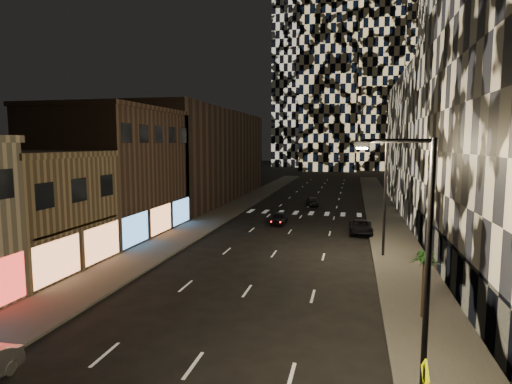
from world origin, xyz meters
The scene contains 18 objects.
sidewalk_left centered at (-10.00, 50.00, 0.07)m, with size 4.00×120.00×0.15m, color #47443F.
sidewalk_right centered at (10.00, 50.00, 0.07)m, with size 4.00×120.00×0.15m, color #47443F.
curb_left centered at (-7.90, 50.00, 0.07)m, with size 0.20×120.00×0.15m, color #4C4C47.
curb_right centered at (7.90, 50.00, 0.07)m, with size 0.20×120.00×0.15m, color #4C4C47.
retail_tan centered at (-17.00, 21.00, 4.00)m, with size 10.00×10.00×8.00m, color #786448.
retail_brown centered at (-17.00, 33.50, 6.00)m, with size 10.00×15.00×12.00m, color #453327.
retail_filler_left centered at (-17.00, 60.00, 7.00)m, with size 10.00×40.00×14.00m, color #453327.
midrise_base centered at (12.30, 24.50, 1.50)m, with size 0.60×25.00×3.00m, color #383838.
midrise_filler_right centered at (20.00, 57.00, 9.00)m, with size 16.00×40.00×18.00m, color #232326.
tower_right_mid centered at (35.00, 135.00, 50.00)m, with size 20.00×20.00×100.00m, color black.
tower_left_back centered at (-12.00, 165.00, 60.00)m, with size 24.00×24.00×120.00m, color black.
tower_center_low centered at (-2.00, 140.00, 47.50)m, with size 18.00×18.00×95.00m, color black.
streetlight_near centered at (8.35, 10.00, 5.35)m, with size 2.55×0.25×9.00m.
streetlight_far centered at (8.35, 30.00, 5.35)m, with size 2.55×0.25×9.00m.
car_dark_midlane centered at (-1.79, 41.76, 0.67)m, with size 1.58×3.93×1.34m, color black.
car_dark_oncoming centered at (0.51, 56.89, 0.61)m, with size 1.72×4.22×1.23m, color black.
car_dark_rightlane centered at (7.00, 38.51, 0.67)m, with size 2.22×4.81×1.34m, color black.
palm_tree centered at (9.79, 17.90, 2.99)m, with size 1.76×1.73×3.44m.
Camera 1 is at (6.15, -4.45, 8.98)m, focal length 30.00 mm.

